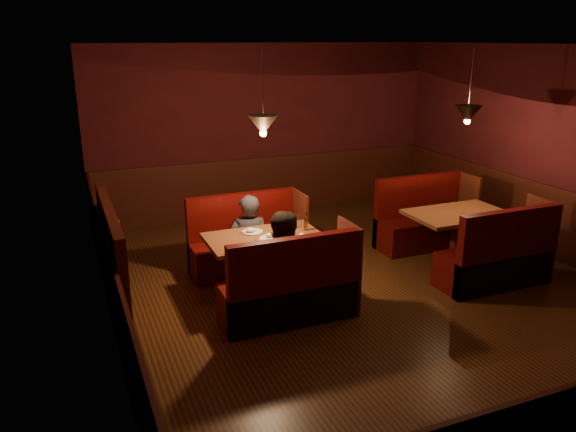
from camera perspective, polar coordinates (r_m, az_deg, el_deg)
name	(u,v)px	position (r m, az deg, el deg)	size (l,w,h in m)	color
room	(347,210)	(6.60, 6.05, 0.61)	(6.02, 7.02, 2.92)	#351B0B
main_table	(266,249)	(6.71, -2.27, -3.42)	(1.37, 0.83, 0.96)	brown
main_bench_far	(247,247)	(7.48, -4.18, -3.12)	(1.51, 0.54, 1.03)	#350304
main_bench_near	(292,294)	(6.14, 0.42, -7.89)	(1.51, 0.54, 1.03)	#350304
second_table	(457,226)	(7.90, 16.80, -0.97)	(1.32, 0.84, 0.74)	brown
second_bench_far	(423,224)	(8.58, 13.57, -0.79)	(1.46, 0.55, 1.04)	#350304
second_bench_near	(498,261)	(7.44, 20.60, -4.33)	(1.46, 0.55, 1.04)	#350304
diner_a	(249,223)	(7.13, -4.01, -0.76)	(0.53, 0.35, 1.45)	#27262E
diner_b	(288,249)	(6.13, -0.04, -3.42)	(0.75, 0.58, 1.54)	black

